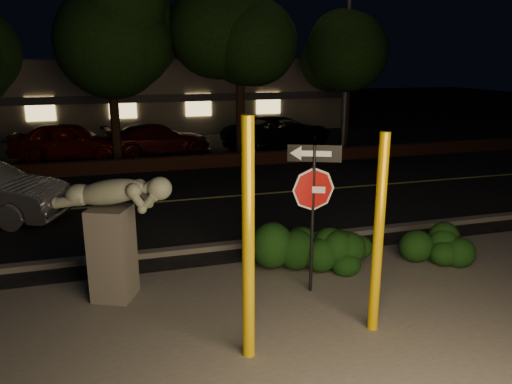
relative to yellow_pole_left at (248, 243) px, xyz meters
The scene contains 22 objects.
ground 11.40m from the yellow_pole_left, 84.64° to the left, with size 90.00×90.00×0.00m, color black.
patio 2.01m from the yellow_pole_left, 12.08° to the left, with size 14.00×6.00×0.02m, color #4C4944.
road 8.47m from the yellow_pole_left, 82.70° to the left, with size 80.00×8.00×0.01m, color black.
lane_marking 8.46m from the yellow_pole_left, 82.70° to the left, with size 80.00×0.12×0.01m, color #C7C14F.
curb 4.56m from the yellow_pole_left, 75.67° to the left, with size 80.00×0.25×0.12m, color #4C4944.
brick_wall 12.65m from the yellow_pole_left, 85.19° to the left, with size 40.00×0.35×0.50m, color #482517.
parking_lot 18.33m from the yellow_pole_left, 86.69° to the left, with size 40.00×12.00×0.01m, color black.
building 26.24m from the yellow_pole_left, 87.70° to the left, with size 22.00×10.20×4.00m.
tree_far_b 15.14m from the yellow_pole_left, 95.72° to the left, with size 5.20×5.20×8.41m.
tree_far_c 15.00m from the yellow_pole_left, 75.78° to the left, with size 4.80×4.80×7.84m.
tree_far_d 17.26m from the yellow_pole_left, 59.51° to the left, with size 4.40×4.40×7.42m.
yellow_pole_left is the anchor object (origin of this frame).
yellow_pole_right 2.05m from the yellow_pole_left, ahead, with size 0.15×0.15×3.10m, color #D6A304.
signpost 2.30m from the yellow_pole_left, 45.34° to the left, with size 0.85×0.38×2.68m.
sculpture 2.94m from the yellow_pole_left, 126.46° to the left, with size 2.01×1.30×2.22m.
hedge_center 3.45m from the yellow_pole_left, 59.89° to the left, with size 1.88×0.88×0.98m, color black.
hedge_right 3.54m from the yellow_pole_left, 41.73° to the left, with size 1.59×0.85×1.04m, color black.
hedge_far_right 5.24m from the yellow_pole_left, 24.39° to the left, with size 1.35×0.84×0.94m, color black.
streetlight 16.70m from the yellow_pole_left, 60.16° to the left, with size 1.54×0.45×10.22m.
parked_car_red 16.05m from the yellow_pole_left, 101.94° to the left, with size 1.84×4.58×1.56m, color maroon.
parked_car_darkred 15.79m from the yellow_pole_left, 88.91° to the left, with size 1.86×4.58×1.33m, color #410B0C.
parked_car_dark 16.95m from the yellow_pole_left, 69.69° to the left, with size 2.48×5.37×1.49m, color black.
Camera 1 is at (-2.71, -7.24, 4.10)m, focal length 35.00 mm.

